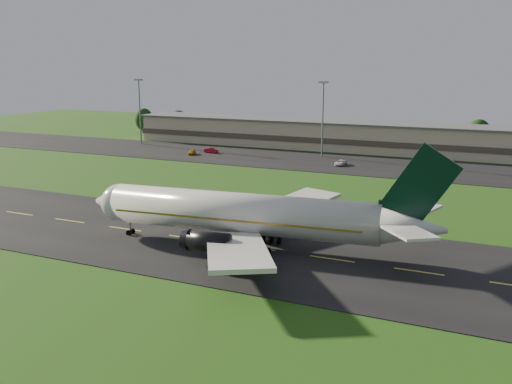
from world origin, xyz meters
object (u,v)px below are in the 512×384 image
at_px(service_vehicle_b, 211,150).
at_px(service_vehicle_a, 192,152).
at_px(light_mast_west, 140,104).
at_px(terminal, 344,136).
at_px(airliner, 247,215).
at_px(service_vehicle_d, 431,164).
at_px(light_mast_centre, 323,110).
at_px(service_vehicle_c, 340,163).

bearing_deg(service_vehicle_b, service_vehicle_a, 153.45).
xyz_separation_m(light_mast_west, service_vehicle_a, (26.03, -12.15, -11.97)).
bearing_deg(terminal, airliner, -81.52).
relative_size(airliner, service_vehicle_d, 9.80).
bearing_deg(airliner, light_mast_centre, 94.86).
bearing_deg(terminal, service_vehicle_d, -35.74).
bearing_deg(light_mast_west, light_mast_centre, 0.00).
distance_m(airliner, service_vehicle_c, 68.99).
height_order(light_mast_centre, service_vehicle_a, light_mast_centre).
distance_m(light_mast_west, service_vehicle_c, 70.65).
relative_size(service_vehicle_a, service_vehicle_b, 0.89).
relative_size(light_mast_west, service_vehicle_c, 4.33).
bearing_deg(service_vehicle_a, airliner, -70.88).
bearing_deg(service_vehicle_a, light_mast_west, 137.83).
distance_m(terminal, light_mast_centre, 18.45).
bearing_deg(service_vehicle_c, light_mast_centre, 127.90).
relative_size(airliner, service_vehicle_a, 13.16).
bearing_deg(service_vehicle_d, terminal, 92.09).
bearing_deg(service_vehicle_c, terminal, 105.35).
xyz_separation_m(light_mast_west, service_vehicle_b, (29.35, -7.26, -11.92)).
height_order(service_vehicle_b, service_vehicle_d, service_vehicle_d).
xyz_separation_m(airliner, terminal, (-14.33, 96.09, -0.67)).
relative_size(service_vehicle_a, service_vehicle_d, 0.74).
distance_m(terminal, service_vehicle_d, 34.73).
distance_m(service_vehicle_b, service_vehicle_d, 60.21).
xyz_separation_m(airliner, service_vehicle_b, (-46.38, 72.64, -3.84)).
bearing_deg(service_vehicle_b, light_mast_centre, -68.99).
bearing_deg(service_vehicle_b, service_vehicle_c, -88.31).
relative_size(terminal, light_mast_west, 7.13).
relative_size(service_vehicle_b, service_vehicle_c, 0.93).
xyz_separation_m(service_vehicle_b, service_vehicle_c, (39.34, -4.12, -0.07)).
height_order(terminal, light_mast_west, light_mast_west).
xyz_separation_m(service_vehicle_a, service_vehicle_d, (63.45, 8.13, 0.10)).
bearing_deg(service_vehicle_c, airliner, -83.60).
height_order(service_vehicle_a, service_vehicle_d, service_vehicle_d).
bearing_deg(service_vehicle_b, service_vehicle_d, -79.23).
height_order(light_mast_west, light_mast_centre, same).
xyz_separation_m(airliner, service_vehicle_d, (13.74, 75.89, -3.80)).
bearing_deg(airliner, service_vehicle_d, 73.45).
height_order(airliner, service_vehicle_b, airliner).
relative_size(light_mast_centre, service_vehicle_c, 4.33).
relative_size(light_mast_centre, service_vehicle_d, 3.89).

